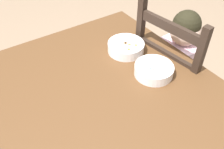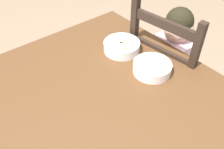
{
  "view_description": "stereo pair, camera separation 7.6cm",
  "coord_description": "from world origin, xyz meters",
  "px_view_note": "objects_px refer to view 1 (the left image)",
  "views": [
    {
      "loc": [
        0.65,
        -0.38,
        1.56
      ],
      "look_at": [
        -0.05,
        0.09,
        0.81
      ],
      "focal_mm": 39.52,
      "sensor_mm": 36.0,
      "label": 1
    },
    {
      "loc": [
        0.6,
        -0.44,
        1.56
      ],
      "look_at": [
        -0.05,
        0.09,
        0.81
      ],
      "focal_mm": 39.52,
      "sensor_mm": 36.0,
      "label": 2
    }
  ],
  "objects_px": {
    "spoon": "(131,59)",
    "dining_chair": "(172,82)",
    "bowl_of_peas": "(154,70)",
    "bowl_of_carrots": "(126,47)",
    "dining_table": "(103,111)",
    "child_figure": "(175,62)"
  },
  "relations": [
    {
      "from": "bowl_of_peas",
      "to": "bowl_of_carrots",
      "type": "relative_size",
      "value": 0.96
    },
    {
      "from": "spoon",
      "to": "child_figure",
      "type": "bearing_deg",
      "value": 82.67
    },
    {
      "from": "dining_table",
      "to": "spoon",
      "type": "relative_size",
      "value": 10.14
    },
    {
      "from": "spoon",
      "to": "bowl_of_peas",
      "type": "bearing_deg",
      "value": 7.01
    },
    {
      "from": "dining_table",
      "to": "child_figure",
      "type": "distance_m",
      "value": 0.59
    },
    {
      "from": "dining_table",
      "to": "bowl_of_peas",
      "type": "bearing_deg",
      "value": 87.54
    },
    {
      "from": "dining_table",
      "to": "spoon",
      "type": "bearing_deg",
      "value": 117.82
    },
    {
      "from": "child_figure",
      "to": "bowl_of_carrots",
      "type": "xyz_separation_m",
      "value": [
        -0.11,
        -0.29,
        0.16
      ]
    },
    {
      "from": "child_figure",
      "to": "spoon",
      "type": "bearing_deg",
      "value": -97.33
    },
    {
      "from": "dining_table",
      "to": "bowl_of_carrots",
      "type": "xyz_separation_m",
      "value": [
        -0.21,
        0.29,
        0.13
      ]
    },
    {
      "from": "dining_table",
      "to": "dining_chair",
      "type": "distance_m",
      "value": 0.62
    },
    {
      "from": "dining_chair",
      "to": "bowl_of_peas",
      "type": "bearing_deg",
      "value": -70.25
    },
    {
      "from": "dining_chair",
      "to": "bowl_of_carrots",
      "type": "xyz_separation_m",
      "value": [
        -0.12,
        -0.3,
        0.32
      ]
    },
    {
      "from": "bowl_of_peas",
      "to": "spoon",
      "type": "distance_m",
      "value": 0.16
    },
    {
      "from": "bowl_of_peas",
      "to": "spoon",
      "type": "bearing_deg",
      "value": -172.99
    },
    {
      "from": "spoon",
      "to": "dining_chair",
      "type": "bearing_deg",
      "value": 81.41
    },
    {
      "from": "bowl_of_peas",
      "to": "spoon",
      "type": "height_order",
      "value": "bowl_of_peas"
    },
    {
      "from": "dining_chair",
      "to": "spoon",
      "type": "relative_size",
      "value": 8.56
    },
    {
      "from": "dining_table",
      "to": "bowl_of_carrots",
      "type": "relative_size",
      "value": 6.14
    },
    {
      "from": "dining_chair",
      "to": "bowl_of_carrots",
      "type": "bearing_deg",
      "value": -112.25
    },
    {
      "from": "dining_chair",
      "to": "dining_table",
      "type": "bearing_deg",
      "value": -80.85
    },
    {
      "from": "child_figure",
      "to": "bowl_of_carrots",
      "type": "relative_size",
      "value": 4.89
    }
  ]
}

